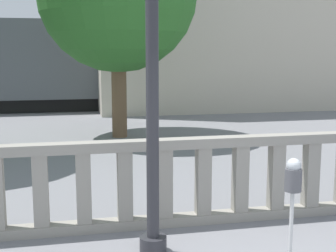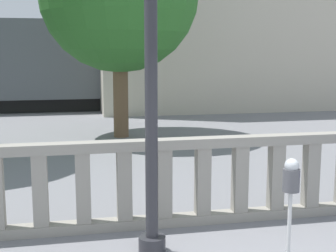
# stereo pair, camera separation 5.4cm
# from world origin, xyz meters

# --- Properties ---
(balustrade) EXTENTS (16.68, 0.24, 1.26)m
(balustrade) POSITION_xyz_m (0.00, 3.04, 0.63)
(balustrade) COLOR gray
(balustrade) RESTS_ON ground
(parking_meter) EXTENTS (0.17, 0.17, 1.44)m
(parking_meter) POSITION_xyz_m (0.28, 0.88, 1.15)
(parking_meter) COLOR silver
(parking_meter) RESTS_ON ground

